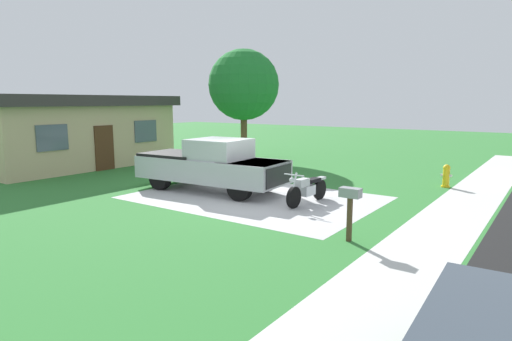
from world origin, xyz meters
TOP-DOWN VIEW (x-y plane):
  - ground_plane at (0.00, 0.00)m, footprint 80.00×80.00m
  - driveway_pad at (0.00, 0.00)m, footprint 5.62×7.94m
  - sidewalk_strip at (0.00, -6.00)m, footprint 36.00×1.80m
  - motorcycle at (0.25, -1.86)m, footprint 2.21×0.70m
  - pickup_truck at (0.02, 2.01)m, footprint 2.37×5.74m
  - fire_hydrant at (5.64, -4.87)m, footprint 0.32×0.40m
  - mailbox at (-2.52, -4.48)m, footprint 0.26×0.48m
  - shade_tree at (7.76, 6.24)m, footprint 3.87×3.87m
  - neighbor_house at (0.83, 11.79)m, footprint 9.60×5.60m

SIDE VIEW (x-z plane):
  - ground_plane at x=0.00m, z-range 0.00..0.00m
  - driveway_pad at x=0.00m, z-range 0.00..0.01m
  - sidewalk_strip at x=0.00m, z-range 0.00..0.01m
  - fire_hydrant at x=5.64m, z-range -0.01..0.86m
  - motorcycle at x=0.25m, z-range -0.07..1.02m
  - pickup_truck at x=0.02m, z-range 0.00..1.90m
  - mailbox at x=-2.52m, z-range 0.35..1.61m
  - neighbor_house at x=0.83m, z-range 0.04..3.54m
  - shade_tree at x=7.76m, z-range 1.07..7.12m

